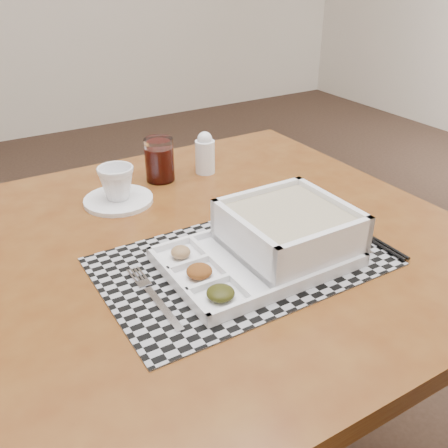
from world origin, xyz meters
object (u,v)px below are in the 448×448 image
(juice_glass, at_px, (160,161))
(creamer_bottle, at_px, (205,153))
(serving_tray, at_px, (280,238))
(dining_table, at_px, (216,264))
(cup, at_px, (117,183))

(juice_glass, relative_size, creamer_bottle, 0.99)
(serving_tray, distance_m, creamer_bottle, 0.41)
(dining_table, bearing_deg, serving_tray, -65.91)
(dining_table, bearing_deg, juice_glass, 86.74)
(dining_table, height_order, cup, cup)
(dining_table, relative_size, cup, 11.98)
(dining_table, height_order, creamer_bottle, creamer_bottle)
(juice_glass, distance_m, creamer_bottle, 0.12)
(dining_table, distance_m, juice_glass, 0.31)
(serving_tray, relative_size, creamer_bottle, 3.16)
(dining_table, xyz_separation_m, serving_tray, (0.06, -0.13, 0.11))
(juice_glass, bearing_deg, creamer_bottle, -7.21)
(creamer_bottle, bearing_deg, juice_glass, 172.79)
(cup, bearing_deg, dining_table, -68.29)
(juice_glass, xyz_separation_m, creamer_bottle, (0.11, -0.01, 0.00))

